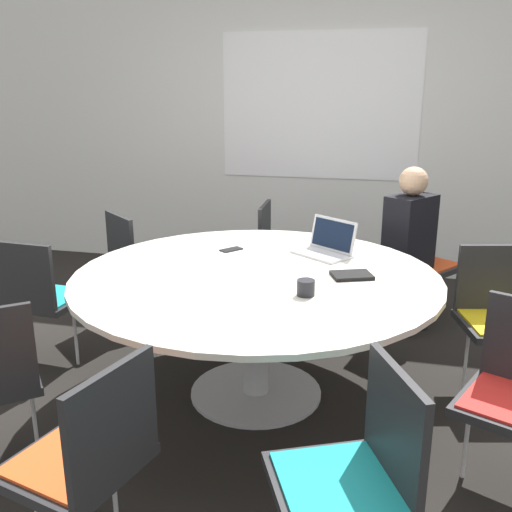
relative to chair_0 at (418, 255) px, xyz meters
name	(u,v)px	position (x,y,z in m)	size (l,w,h in m)	color
ground_plane	(256,393)	(-0.92, -1.41, -0.50)	(16.00, 16.00, 0.00)	black
wall_back	(319,128)	(-0.92, 1.07, 0.85)	(8.00, 0.07, 2.70)	silver
conference_table	(256,292)	(-0.92, -1.41, 0.13)	(2.00, 2.00, 0.73)	#B7B7BC
chair_0	(418,255)	(0.00, 0.00, 0.00)	(0.60, 0.60, 0.84)	#262628
chair_1	(280,248)	(-1.05, -0.03, 0.00)	(0.44, 0.46, 0.84)	#262628
chair_2	(138,259)	(-2.02, -0.58, 0.00)	(0.61, 0.60, 0.84)	#262628
chair_3	(40,292)	(-2.30, -1.39, 0.00)	(0.47, 0.45, 0.84)	#262628
chair_5	(88,451)	(-1.19, -2.77, 0.00)	(0.51, 0.53, 0.84)	#262628
chair_6	(356,467)	(-0.28, -2.64, 0.00)	(0.57, 0.58, 0.84)	#262628
chair_8	(499,309)	(0.41, -1.03, 0.00)	(0.53, 0.51, 0.84)	#262628
person_0	(411,237)	(-0.07, -0.24, 0.20)	(0.39, 0.42, 1.19)	black
laptop	(327,246)	(-0.59, -0.95, 0.29)	(0.41, 0.38, 0.21)	silver
spiral_notebook	(352,275)	(-0.40, -1.35, 0.25)	(0.25, 0.22, 0.02)	black
coffee_cup	(306,288)	(-0.60, -1.69, 0.28)	(0.09, 0.09, 0.08)	black
cell_phone	(231,250)	(-1.18, -0.99, 0.24)	(0.14, 0.15, 0.01)	black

